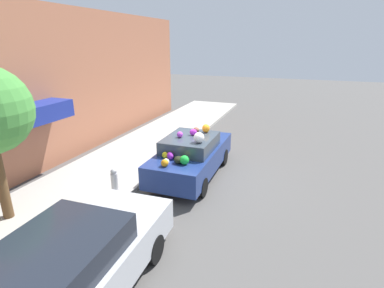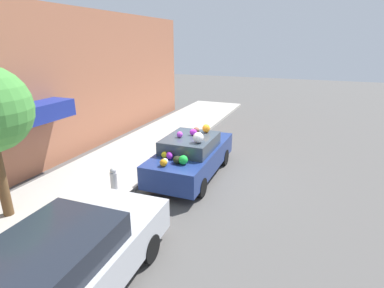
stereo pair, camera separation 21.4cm
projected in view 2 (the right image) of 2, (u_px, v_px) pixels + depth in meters
The scene contains 6 objects.
ground_plane at pixel (191, 175), 10.09m from camera, with size 60.00×60.00×0.00m, color #565451.
sidewalk_curb at pixel (123, 162), 11.03m from camera, with size 24.00×3.20×0.13m.
building_facade at pixel (64, 87), 10.85m from camera, with size 18.00×1.20×5.48m.
fire_hydrant at pixel (114, 179), 8.68m from camera, with size 0.20×0.20×0.70m.
art_car at pixel (192, 155), 9.79m from camera, with size 4.12×1.77×1.72m.
parked_car_plain at pixel (63, 268), 4.90m from camera, with size 4.55×1.96×1.44m.
Camera 2 is at (-8.52, -3.50, 4.26)m, focal length 28.00 mm.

